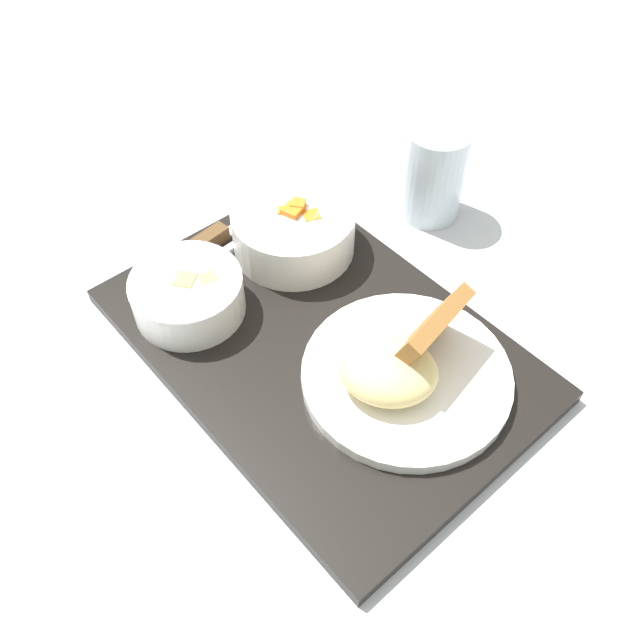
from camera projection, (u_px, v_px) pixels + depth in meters
ground_plane at (320, 348)px, 0.72m from camera, size 4.00×4.00×0.00m
serving_tray at (320, 343)px, 0.71m from camera, size 0.46×0.33×0.02m
bowl_salad at (294, 228)px, 0.77m from camera, size 0.14×0.14×0.06m
bowl_soup at (188, 293)px, 0.71m from camera, size 0.12×0.12×0.05m
plate_main at (403, 369)px, 0.66m from camera, size 0.21×0.21×0.09m
knife at (208, 241)px, 0.79m from camera, size 0.05×0.19×0.02m
spoon at (236, 245)px, 0.79m from camera, size 0.04×0.15×0.01m
glass_water at (433, 178)px, 0.82m from camera, size 0.08×0.08×0.12m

